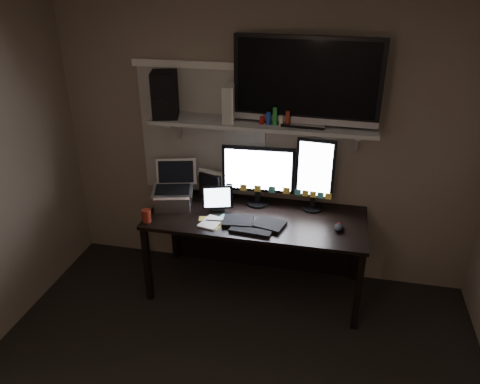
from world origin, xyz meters
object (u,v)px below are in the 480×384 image
(desk, at_px, (259,228))
(mouse, at_px, (339,227))
(speaker, at_px, (165,95))
(keyboard, at_px, (253,223))
(tablet, at_px, (218,198))
(monitor_landscape, at_px, (258,175))
(tv, at_px, (307,82))
(monitor_portrait, at_px, (315,175))
(cup, at_px, (146,216))
(game_console, at_px, (230,103))
(laptop, at_px, (172,186))

(desk, xyz_separation_m, mouse, (0.67, -0.20, 0.20))
(speaker, bearing_deg, keyboard, -36.69)
(mouse, distance_m, tablet, 1.02)
(monitor_landscape, xyz_separation_m, tv, (0.36, -0.03, 0.82))
(desk, height_order, tv, tv)
(tablet, bearing_deg, desk, -2.54)
(tablet, xyz_separation_m, tv, (0.67, 0.16, 0.97))
(monitor_portrait, xyz_separation_m, mouse, (0.23, -0.31, -0.30))
(cup, height_order, tv, tv)
(monitor_portrait, relative_size, speaker, 1.75)
(monitor_landscape, relative_size, game_console, 2.15)
(game_console, bearing_deg, desk, -23.06)
(tablet, bearing_deg, mouse, -23.52)
(monitor_portrait, xyz_separation_m, speaker, (-1.24, -0.05, 0.61))
(monitor_portrait, height_order, keyboard, monitor_portrait)
(keyboard, bearing_deg, speaker, 163.17)
(mouse, bearing_deg, speaker, 173.37)
(tablet, bearing_deg, laptop, 165.21)
(monitor_landscape, relative_size, monitor_portrait, 0.96)
(laptop, height_order, game_console, game_console)
(monitor_portrait, bearing_deg, speaker, -172.40)
(desk, relative_size, tablet, 7.01)
(keyboard, relative_size, game_console, 1.76)
(cup, bearing_deg, laptop, 67.61)
(monitor_landscape, height_order, tablet, monitor_landscape)
(monitor_landscape, height_order, laptop, monitor_landscape)
(desk, distance_m, tv, 1.31)
(laptop, bearing_deg, tv, -4.97)
(cup, relative_size, tv, 0.10)
(desk, bearing_deg, tablet, -165.60)
(keyboard, height_order, laptop, laptop)
(tablet, xyz_separation_m, cup, (-0.51, -0.31, -0.06))
(monitor_portrait, relative_size, tv, 0.57)
(mouse, bearing_deg, keyboard, -171.43)
(monitor_portrait, relative_size, game_console, 2.23)
(tablet, relative_size, speaker, 0.70)
(tablet, height_order, cup, tablet)
(laptop, bearing_deg, tablet, -12.26)
(monitor_landscape, bearing_deg, monitor_portrait, -2.07)
(desk, relative_size, monitor_portrait, 2.82)
(desk, distance_m, monitor_landscape, 0.46)
(keyboard, distance_m, tv, 1.17)
(mouse, bearing_deg, cup, -169.35)
(monitor_portrait, relative_size, keyboard, 1.27)
(monitor_landscape, xyz_separation_m, game_console, (-0.23, -0.03, 0.62))
(keyboard, xyz_separation_m, speaker, (-0.80, 0.32, 0.92))
(desk, height_order, mouse, mouse)
(keyboard, distance_m, speaker, 1.26)
(game_console, bearing_deg, cup, -148.35)
(laptop, bearing_deg, speaker, 99.51)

